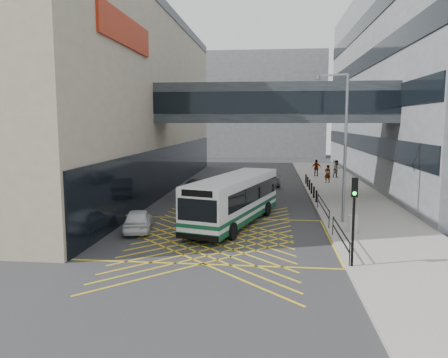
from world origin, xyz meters
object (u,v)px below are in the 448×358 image
(pedestrian_c, at_px, (316,168))
(pedestrian_b, at_px, (337,169))
(bus, at_px, (235,198))
(pedestrian_a, at_px, (328,174))
(litter_bin, at_px, (353,224))
(car_white, at_px, (138,220))
(street_lamp, at_px, (342,139))
(traffic_light, at_px, (354,209))
(car_dark, at_px, (203,188))
(car_silver, at_px, (268,178))

(pedestrian_c, bearing_deg, pedestrian_b, 165.94)
(bus, bearing_deg, pedestrian_a, 82.71)
(litter_bin, height_order, pedestrian_b, pedestrian_b)
(car_white, xyz_separation_m, litter_bin, (11.81, 0.37, -0.01))
(street_lamp, relative_size, pedestrian_a, 4.96)
(car_white, bearing_deg, traffic_light, 141.19)
(pedestrian_b, bearing_deg, pedestrian_a, -138.07)
(car_white, distance_m, pedestrian_a, 23.82)
(car_dark, distance_m, pedestrian_b, 18.06)
(traffic_light, xyz_separation_m, street_lamp, (0.76, 8.39, 2.53))
(car_white, xyz_separation_m, traffic_light, (10.73, -5.46, 1.93))
(pedestrian_b, distance_m, pedestrian_c, 2.25)
(bus, relative_size, street_lamp, 1.21)
(car_white, relative_size, traffic_light, 1.09)
(car_white, height_order, car_dark, car_dark)
(car_silver, bearing_deg, pedestrian_a, -178.61)
(bus, bearing_deg, car_dark, 126.58)
(pedestrian_a, height_order, pedestrian_c, pedestrian_c)
(car_dark, xyz_separation_m, pedestrian_c, (10.37, 13.98, 0.30))
(car_white, xyz_separation_m, car_silver, (7.12, 18.66, 0.03))
(bus, bearing_deg, pedestrian_b, 83.39)
(car_dark, bearing_deg, pedestrian_c, -109.93)
(litter_bin, distance_m, pedestrian_a, 19.69)
(car_dark, xyz_separation_m, street_lamp, (9.53, -8.18, 4.34))
(car_white, bearing_deg, bus, -167.91)
(bus, relative_size, car_dark, 2.14)
(litter_bin, relative_size, pedestrian_b, 0.51)
(pedestrian_a, xyz_separation_m, pedestrian_b, (1.50, 4.18, 0.05))
(car_silver, height_order, traffic_light, traffic_light)
(litter_bin, relative_size, pedestrian_c, 0.52)
(car_silver, bearing_deg, litter_bin, 92.46)
(car_white, height_order, pedestrian_a, pedestrian_a)
(traffic_light, height_order, street_lamp, street_lamp)
(street_lamp, distance_m, litter_bin, 5.17)
(litter_bin, height_order, pedestrian_c, pedestrian_c)
(traffic_light, distance_m, pedestrian_b, 29.93)
(pedestrian_b, bearing_deg, pedestrian_c, 128.55)
(car_white, distance_m, car_silver, 19.97)
(car_dark, distance_m, pedestrian_a, 14.11)
(bus, distance_m, car_silver, 16.46)
(litter_bin, relative_size, pedestrian_a, 0.54)
(car_white, height_order, pedestrian_b, pedestrian_b)
(pedestrian_a, bearing_deg, car_white, 42.37)
(street_lamp, relative_size, litter_bin, 9.21)
(car_silver, bearing_deg, pedestrian_c, -140.96)
(car_silver, relative_size, street_lamp, 0.50)
(litter_bin, bearing_deg, pedestrian_a, 86.84)
(car_white, bearing_deg, car_dark, -111.87)
(car_dark, height_order, car_silver, car_dark)
(street_lamp, bearing_deg, car_white, -146.85)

